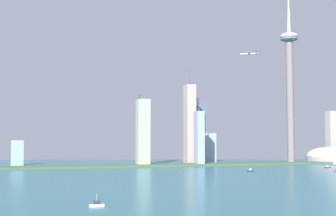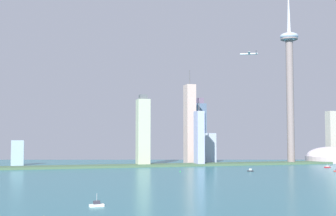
% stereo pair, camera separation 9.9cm
% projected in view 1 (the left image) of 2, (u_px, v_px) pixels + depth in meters
% --- Properties ---
extents(waterfront_pier, '(866.56, 45.70, 3.57)m').
position_uv_depth(waterfront_pier, '(187.00, 165.00, 795.05)').
color(waterfront_pier, '#446144').
rests_on(waterfront_pier, ground).
extents(observation_tower, '(35.16, 35.16, 360.11)m').
position_uv_depth(observation_tower, '(290.00, 75.00, 864.63)').
color(observation_tower, gray).
rests_on(observation_tower, ground).
extents(stadium_dome, '(98.55, 98.55, 37.32)m').
position_uv_depth(stadium_dome, '(330.00, 157.00, 897.96)').
color(stadium_dome, '#A2949B').
rests_on(stadium_dome, ground).
extents(skyscraper_0, '(21.81, 12.69, 45.44)m').
position_uv_depth(skyscraper_0, '(18.00, 153.00, 798.80)').
color(skyscraper_0, '#95AEB7').
rests_on(skyscraper_0, ground).
extents(skyscraper_1, '(21.54, 20.30, 132.45)m').
position_uv_depth(skyscraper_1, '(200.00, 131.00, 925.33)').
color(skyscraper_1, slate).
rests_on(skyscraper_1, ground).
extents(skyscraper_2, '(22.98, 12.26, 58.81)m').
position_uv_depth(skyscraper_2, '(210.00, 148.00, 889.93)').
color(skyscraper_2, '#A0ADC1').
rests_on(skyscraper_2, ground).
extents(skyscraper_3, '(21.66, 25.20, 126.95)m').
position_uv_depth(skyscraper_3, '(143.00, 132.00, 791.05)').
color(skyscraper_3, '#A9B698').
rests_on(skyscraper_3, ground).
extents(skyscraper_4, '(13.29, 22.60, 116.10)m').
position_uv_depth(skyscraper_4, '(199.00, 138.00, 802.26)').
color(skyscraper_4, '#A2ACD5').
rests_on(skyscraper_4, ground).
extents(skyscraper_5, '(22.66, 18.88, 107.15)m').
position_uv_depth(skyscraper_5, '(332.00, 136.00, 964.26)').
color(skyscraper_5, '#ABA89A').
rests_on(skyscraper_5, ground).
extents(skyscraper_6, '(17.50, 25.90, 179.02)m').
position_uv_depth(skyscraper_6, '(190.00, 124.00, 846.30)').
color(skyscraper_6, '#BEA49A').
rests_on(skyscraper_6, ground).
extents(boat_1, '(11.31, 6.06, 10.12)m').
position_uv_depth(boat_1, '(97.00, 205.00, 333.56)').
color(boat_1, white).
rests_on(boat_1, ground).
extents(boat_2, '(11.65, 5.08, 7.14)m').
position_uv_depth(boat_2, '(327.00, 167.00, 746.17)').
color(boat_2, red).
rests_on(boat_2, ground).
extents(boat_3, '(9.53, 6.93, 4.55)m').
position_uv_depth(boat_3, '(250.00, 171.00, 662.47)').
color(boat_3, black).
rests_on(boat_3, ground).
extents(channel_buoy_2, '(1.86, 1.86, 2.07)m').
position_uv_depth(channel_buoy_2, '(180.00, 171.00, 656.49)').
color(channel_buoy_2, green).
rests_on(channel_buoy_2, ground).
extents(airplane, '(31.59, 30.00, 8.20)m').
position_uv_depth(airplane, '(249.00, 54.00, 842.91)').
color(airplane, '#B2C1C8').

